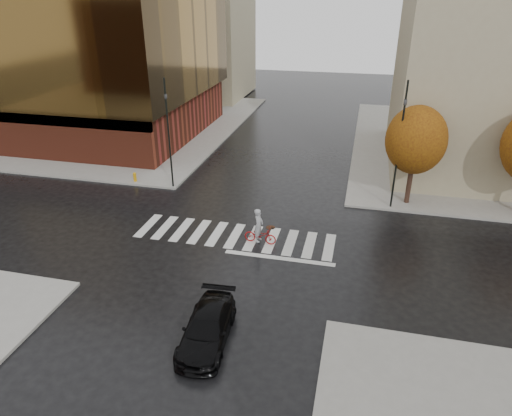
{
  "coord_description": "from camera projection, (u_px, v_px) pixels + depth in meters",
  "views": [
    {
      "loc": [
        6.67,
        -21.9,
        13.08
      ],
      "look_at": [
        1.3,
        0.42,
        2.0
      ],
      "focal_mm": 32.0,
      "sensor_mm": 36.0,
      "label": 1
    }
  ],
  "objects": [
    {
      "name": "traffic_light_nw",
      "position": [
        168.0,
        126.0,
        31.12
      ],
      "size": [
        0.21,
        0.18,
        7.68
      ],
      "rotation": [
        0.0,
        0.0,
        -1.45
      ],
      "color": "black",
      "rests_on": "sidewalk_nw"
    },
    {
      "name": "cyclist",
      "position": [
        260.0,
        232.0,
        25.68
      ],
      "size": [
        1.89,
        0.77,
        2.1
      ],
      "rotation": [
        0.0,
        0.0,
        1.5
      ],
      "color": "#A10E0F",
      "rests_on": "ground"
    },
    {
      "name": "manhole",
      "position": [
        271.0,
        227.0,
        27.62
      ],
      "size": [
        0.62,
        0.62,
        0.01
      ],
      "primitive_type": "cylinder",
      "rotation": [
        0.0,
        0.0,
        0.14
      ],
      "color": "#3F2516",
      "rests_on": "ground"
    },
    {
      "name": "sedan",
      "position": [
        207.0,
        328.0,
        18.5
      ],
      "size": [
        2.12,
        4.54,
        1.28
      ],
      "primitive_type": "imported",
      "rotation": [
        0.0,
        0.0,
        0.07
      ],
      "color": "black",
      "rests_on": "ground"
    },
    {
      "name": "fire_hydrant",
      "position": [
        135.0,
        176.0,
        33.7
      ],
      "size": [
        0.25,
        0.25,
        0.71
      ],
      "color": "#CB8C0B",
      "rests_on": "sidewalk_nw"
    },
    {
      "name": "sidewalk_nw",
      "position": [
        100.0,
        122.0,
        49.04
      ],
      "size": [
        30.0,
        30.0,
        0.15
      ],
      "primitive_type": "cube",
      "color": "gray",
      "rests_on": "ground"
    },
    {
      "name": "building_nw_far",
      "position": [
        191.0,
        14.0,
        57.62
      ],
      "size": [
        14.0,
        12.0,
        20.0
      ],
      "primitive_type": "cube",
      "color": "gray",
      "rests_on": "sidewalk_nw"
    },
    {
      "name": "ground",
      "position": [
        232.0,
        240.0,
        26.26
      ],
      "size": [
        120.0,
        120.0,
        0.0
      ],
      "primitive_type": "plane",
      "color": "black",
      "rests_on": "ground"
    },
    {
      "name": "tree_ne_a",
      "position": [
        416.0,
        140.0,
        28.7
      ],
      "size": [
        3.8,
        3.8,
        6.5
      ],
      "color": "black",
      "rests_on": "sidewalk_ne"
    },
    {
      "name": "crosswalk",
      "position": [
        235.0,
        236.0,
        26.7
      ],
      "size": [
        12.0,
        3.0,
        0.01
      ],
      "primitive_type": "cube",
      "color": "silver",
      "rests_on": "ground"
    },
    {
      "name": "traffic_light_ne",
      "position": [
        400.0,
        137.0,
        27.92
      ],
      "size": [
        0.23,
        0.25,
        8.14
      ],
      "rotation": [
        0.0,
        0.0,
        3.56
      ],
      "color": "black",
      "rests_on": "sidewalk_ne"
    },
    {
      "name": "office_glass",
      "position": [
        60.0,
        45.0,
        43.05
      ],
      "size": [
        27.0,
        19.0,
        16.0
      ],
      "color": "maroon",
      "rests_on": "sidewalk_nw"
    }
  ]
}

